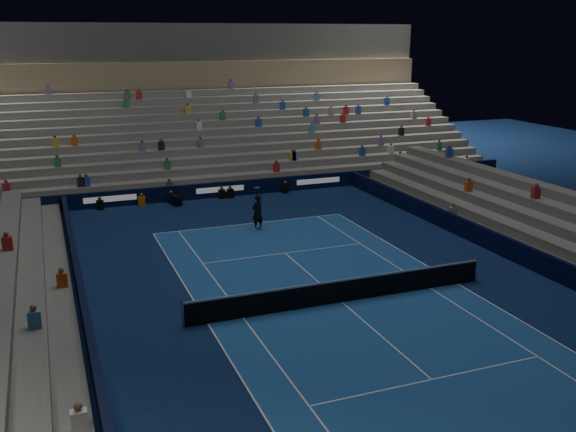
# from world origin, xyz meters

# --- Properties ---
(ground) EXTENTS (90.00, 90.00, 0.00)m
(ground) POSITION_xyz_m (0.00, 0.00, 0.00)
(ground) COLOR #0B1E47
(ground) RESTS_ON ground
(court_surface) EXTENTS (10.97, 23.77, 0.01)m
(court_surface) POSITION_xyz_m (0.00, 0.00, 0.01)
(court_surface) COLOR #1B4D95
(court_surface) RESTS_ON ground
(sponsor_barrier_far) EXTENTS (44.00, 0.25, 1.00)m
(sponsor_barrier_far) POSITION_xyz_m (0.00, 18.50, 0.50)
(sponsor_barrier_far) COLOR black
(sponsor_barrier_far) RESTS_ON ground
(sponsor_barrier_east) EXTENTS (0.25, 37.00, 1.00)m
(sponsor_barrier_east) POSITION_xyz_m (9.70, 0.00, 0.50)
(sponsor_barrier_east) COLOR black
(sponsor_barrier_east) RESTS_ON ground
(sponsor_barrier_west) EXTENTS (0.25, 37.00, 1.00)m
(sponsor_barrier_west) POSITION_xyz_m (-9.70, 0.00, 0.50)
(sponsor_barrier_west) COLOR black
(sponsor_barrier_west) RESTS_ON ground
(grandstand_main) EXTENTS (44.00, 15.20, 11.20)m
(grandstand_main) POSITION_xyz_m (0.00, 27.90, 3.38)
(grandstand_main) COLOR slate
(grandstand_main) RESTS_ON ground
(tennis_net) EXTENTS (12.90, 0.10, 1.10)m
(tennis_net) POSITION_xyz_m (0.00, 0.00, 0.50)
(tennis_net) COLOR #B2B2B7
(tennis_net) RESTS_ON ground
(tennis_player) EXTENTS (0.86, 0.72, 2.00)m
(tennis_player) POSITION_xyz_m (-0.01, 10.61, 1.00)
(tennis_player) COLOR black
(tennis_player) RESTS_ON ground
(broadcast_camera) EXTENTS (0.63, 1.00, 0.63)m
(broadcast_camera) POSITION_xyz_m (-3.08, 17.33, 0.32)
(broadcast_camera) COLOR black
(broadcast_camera) RESTS_ON ground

